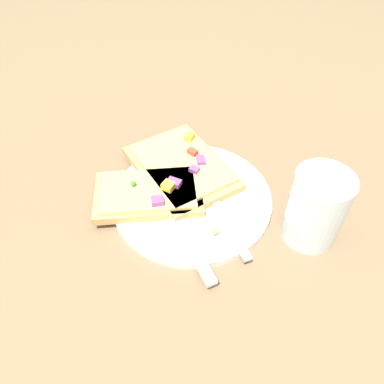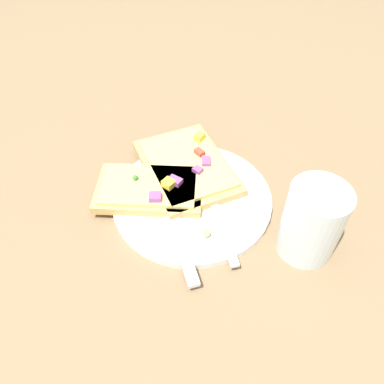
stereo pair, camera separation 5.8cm
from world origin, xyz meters
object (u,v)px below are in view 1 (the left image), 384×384
at_px(plate, 192,199).
at_px(pizza_slice_corner, 149,193).
at_px(fork, 215,200).
at_px(pizza_slice_main, 182,167).
at_px(drinking_glass, 316,208).
at_px(knife, 183,231).

bearing_deg(plate, pizza_slice_corner, -164.51).
distance_m(fork, pizza_slice_main, 0.09).
distance_m(plate, fork, 0.04).
bearing_deg(pizza_slice_main, drinking_glass, -154.09).
xyz_separation_m(plate, pizza_slice_main, (-0.03, 0.05, 0.02)).
distance_m(plate, drinking_glass, 0.19).
bearing_deg(knife, pizza_slice_corner, 14.28).
bearing_deg(pizza_slice_corner, pizza_slice_main, -135.30).
xyz_separation_m(pizza_slice_corner, drinking_glass, (0.25, -0.00, 0.03)).
bearing_deg(pizza_slice_corner, plate, 176.63).
relative_size(plate, knife, 1.32).
height_order(knife, drinking_glass, drinking_glass).
height_order(pizza_slice_corner, drinking_glass, drinking_glass).
xyz_separation_m(fork, pizza_slice_corner, (-0.10, -0.02, 0.01)).
xyz_separation_m(fork, pizza_slice_main, (-0.07, 0.05, 0.01)).
bearing_deg(pizza_slice_main, plate, 165.13).
distance_m(fork, pizza_slice_corner, 0.10).
bearing_deg(drinking_glass, fork, 172.96).
distance_m(fork, drinking_glass, 0.15).
xyz_separation_m(knife, drinking_glass, (0.18, 0.05, 0.04)).
bearing_deg(plate, knife, -87.35).
relative_size(plate, pizza_slice_corner, 1.33).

